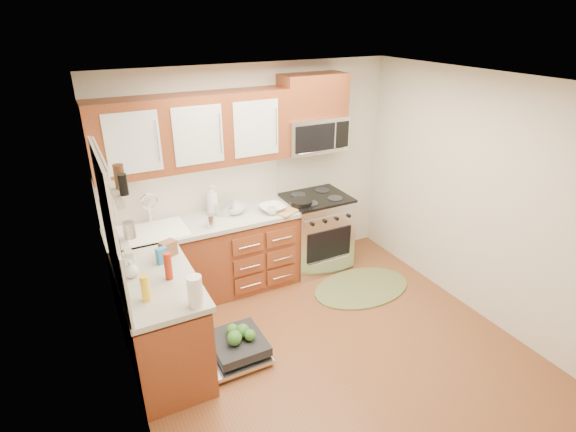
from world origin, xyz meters
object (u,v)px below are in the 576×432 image
upper_cabinets (193,132)px  paper_towel_roll (195,291)px  dishwasher (234,348)px  microwave (313,134)px  cutting_board (288,212)px  rug (362,288)px  bowl_b (234,209)px  stock_pot (224,208)px  skillet (301,202)px  range (316,232)px  cup (272,211)px  bowl_a (272,208)px  sink (157,242)px

upper_cabinets → paper_towel_roll: (-0.52, -1.59, -0.82)m
upper_cabinets → dishwasher: upper_cabinets is taller
microwave → cutting_board: microwave is taller
rug → bowl_b: size_ratio=4.33×
microwave → rug: microwave is taller
microwave → paper_towel_roll: 2.57m
stock_pot → bowl_b: (0.10, -0.03, -0.02)m
paper_towel_roll → bowl_b: 1.76m
upper_cabinets → paper_towel_roll: 1.87m
skillet → range: bearing=23.0°
microwave → cup: size_ratio=6.77×
stock_pot → bowl_a: bearing=-20.0°
dishwasher → skillet: skillet is taller
upper_cabinets → microwave: (1.41, -0.02, -0.18)m
sink → rug: size_ratio=0.51×
microwave → sink: microwave is taller
sink → rug: (2.15, -0.72, -0.79)m
range → cup: cup is taller
paper_towel_roll → cup: paper_towel_roll is taller
dishwasher → stock_pot: stock_pot is taller
rug → range: bearing=106.5°
paper_towel_roll → cup: bearing=45.6°
rug → skillet: 1.25m
range → stock_pot: 1.26m
upper_cabinets → cutting_board: size_ratio=7.57×
range → bowl_b: size_ratio=3.41×
bowl_b → bowl_a: bearing=-21.6°
paper_towel_roll → microwave: bearing=39.1°
sink → paper_towel_roll: bearing=-90.0°
microwave → cup: (-0.69, -0.30, -0.73)m
stock_pot → cup: stock_pot is taller
cutting_board → bowl_b: size_ratio=0.97×
dishwasher → rug: size_ratio=0.58×
dishwasher → skillet: bearing=38.7°
stock_pot → cutting_board: (0.64, -0.30, -0.06)m
upper_cabinets → microwave: upper_cabinets is taller
upper_cabinets → bowl_b: size_ratio=7.35×
rug → paper_towel_roll: paper_towel_roll is taller
bowl_b → upper_cabinets: bearing=168.2°
upper_cabinets → rug: 2.62m
bowl_a → cup: (-0.05, -0.09, 0.01)m
stock_pot → bowl_b: bearing=-13.9°
range → skillet: 0.59m
rug → bowl_a: bowl_a is taller
microwave → cup: microwave is taller
sink → stock_pot: bearing=7.6°
cutting_board → cup: bearing=170.8°
range → sink: 1.96m
dishwasher → bowl_a: 1.62m
upper_cabinets → microwave: bearing=-1.0°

